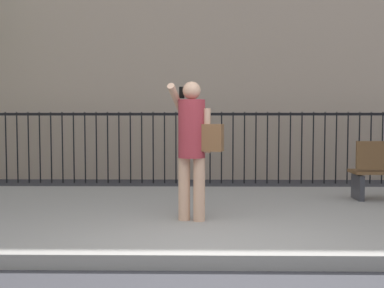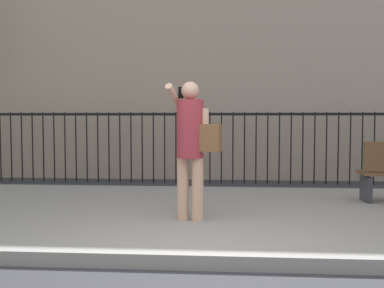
{
  "view_description": "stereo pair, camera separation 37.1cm",
  "coord_description": "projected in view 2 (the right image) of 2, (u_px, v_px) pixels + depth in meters",
  "views": [
    {
      "loc": [
        -0.13,
        -4.26,
        1.45
      ],
      "look_at": [
        -0.22,
        1.79,
        1.11
      ],
      "focal_mm": 42.62,
      "sensor_mm": 36.0,
      "label": 1
    },
    {
      "loc": [
        0.24,
        -4.24,
        1.45
      ],
      "look_at": [
        -0.22,
        1.79,
        1.11
      ],
      "focal_mm": 42.62,
      "sensor_mm": 36.0,
      "label": 2
    }
  ],
  "objects": [
    {
      "name": "sidewalk",
      "position": [
        209.0,
        215.0,
        6.51
      ],
      "size": [
        28.0,
        4.4,
        0.15
      ],
      "primitive_type": "cube",
      "color": "gray",
      "rests_on": "ground"
    },
    {
      "name": "pedestrian_on_phone",
      "position": [
        192.0,
        140.0,
        5.75
      ],
      "size": [
        0.71,
        0.52,
        1.77
      ],
      "color": "tan",
      "rests_on": "sidewalk"
    },
    {
      "name": "ground_plane",
      "position": [
        201.0,
        271.0,
        4.32
      ],
      "size": [
        60.0,
        60.0,
        0.0
      ],
      "primitive_type": "plane",
      "color": "#333338"
    },
    {
      "name": "iron_fence",
      "position": [
        216.0,
        138.0,
        10.14
      ],
      "size": [
        12.03,
        0.04,
        1.6
      ],
      "color": "black",
      "rests_on": "ground"
    }
  ]
}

